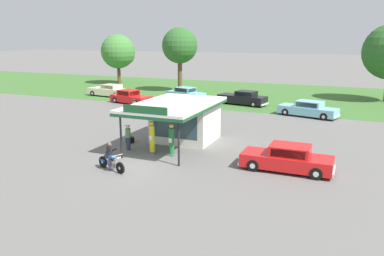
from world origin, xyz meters
TOP-DOWN VIEW (x-y plane):
  - ground_plane at (0.00, 0.00)m, footprint 300.00×300.00m
  - grass_verge_strip at (0.00, 30.00)m, footprint 120.00×24.00m
  - service_station_kiosk at (0.23, 5.68)m, footprint 4.71×7.78m
  - gas_pump_nearside at (-0.44, 2.43)m, footprint 0.44×0.44m
  - gas_pump_offside at (0.91, 2.43)m, footprint 0.44×0.44m
  - motorcycle_with_rider at (-1.01, -1.28)m, footprint 2.11×0.93m
  - featured_classic_sedan at (7.93, 2.40)m, footprint 5.10×1.95m
  - parked_car_back_row_far_left at (-6.86, 22.39)m, footprint 5.11×3.02m
  - parked_car_back_row_left at (7.29, 18.03)m, footprint 5.69×3.04m
  - parked_car_back_row_centre_right at (0.10, 21.81)m, footprint 5.61×2.85m
  - parked_car_back_row_far_right at (-16.63, 21.33)m, footprint 5.76×2.62m
  - parked_car_back_row_right at (-11.50, 17.91)m, footprint 5.17×2.95m
  - bystander_admiring_sedan at (-7.24, 11.57)m, footprint 0.37×0.37m
  - bystander_chatting_near_pumps at (-2.23, 2.48)m, footprint 0.36×0.36m
  - tree_oak_left at (-22.35, 32.64)m, footprint 5.14×5.14m
  - tree_oak_far_left at (-10.29, 28.37)m, footprint 4.62×4.62m
  - spare_tire_stack at (-3.07, 4.02)m, footprint 0.60×0.60m

SIDE VIEW (x-z plane):
  - ground_plane at x=0.00m, z-range 0.00..0.00m
  - grass_verge_strip at x=0.00m, z-range 0.00..0.01m
  - spare_tire_stack at x=-3.07m, z-range 0.00..0.36m
  - motorcycle_with_rider at x=-1.01m, z-range -0.14..1.44m
  - parked_car_back_row_right at x=-11.50m, z-range -0.07..1.39m
  - parked_car_back_row_left at x=7.29m, z-range -0.06..1.39m
  - featured_classic_sedan at x=7.93m, z-range -0.06..1.41m
  - parked_car_back_row_far_right at x=-16.63m, z-range -0.06..1.41m
  - parked_car_back_row_far_left at x=-6.86m, z-range -0.05..1.41m
  - parked_car_back_row_centre_right at x=0.10m, z-range -0.06..1.45m
  - bystander_chatting_near_pumps at x=-2.23m, z-range 0.06..1.70m
  - bystander_admiring_sedan at x=-7.24m, z-range 0.06..1.74m
  - gas_pump_offside at x=0.91m, z-range -0.08..1.92m
  - gas_pump_nearside at x=-0.44m, z-range -0.08..1.98m
  - service_station_kiosk at x=0.23m, z-range 0.03..3.43m
  - tree_oak_left at x=-22.35m, z-range 1.08..8.59m
  - tree_oak_far_left at x=-10.29m, z-range 1.80..10.13m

